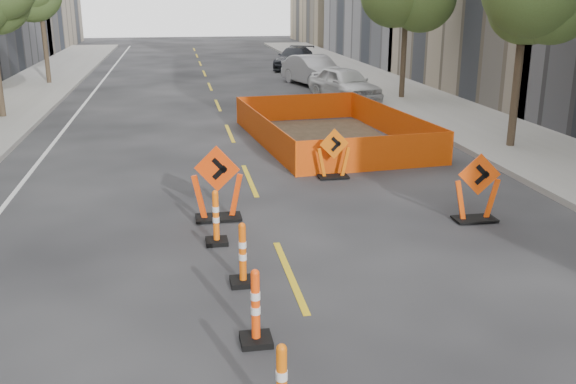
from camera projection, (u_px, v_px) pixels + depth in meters
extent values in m
cube|color=gray|center=(528.00, 147.00, 20.08)|extent=(4.00, 90.00, 0.15)
cylinder|color=#382B1E|center=(46.00, 55.00, 33.71)|extent=(0.24, 0.24, 3.15)
cylinder|color=#382B1E|center=(515.00, 100.00, 19.54)|extent=(0.24, 0.24, 3.15)
cylinder|color=#382B1E|center=(403.00, 65.00, 28.95)|extent=(0.24, 0.24, 3.15)
imported|color=silver|center=(345.00, 84.00, 29.07)|extent=(2.86, 4.76, 1.52)
imported|color=#9E9EA3|center=(313.00, 71.00, 33.90)|extent=(2.84, 5.02, 1.57)
imported|color=black|center=(295.00, 58.00, 41.33)|extent=(3.69, 5.16, 1.39)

